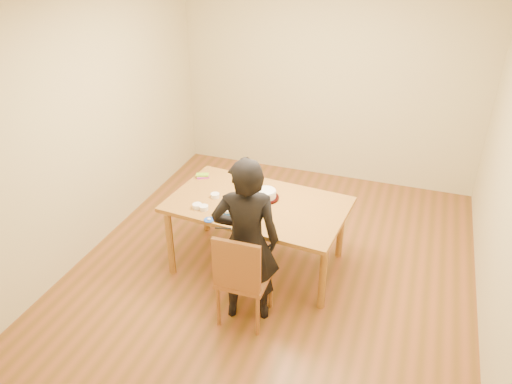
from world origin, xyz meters
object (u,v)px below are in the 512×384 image
(dining_chair, at_px, (245,277))
(person, at_px, (246,242))
(dining_table, at_px, (258,205))
(cake, at_px, (266,194))
(cake_plate, at_px, (266,198))

(dining_chair, distance_m, person, 0.35)
(dining_table, xyz_separation_m, cake, (0.05, 0.11, 0.07))
(dining_chair, bearing_deg, cake_plate, 95.50)
(dining_table, height_order, cake, cake)
(cake_plate, bearing_deg, cake, 0.00)
(cake, height_order, person, person)
(cake, bearing_deg, cake_plate, 0.00)
(cake, xyz_separation_m, person, (0.10, -0.84, -0.01))
(cake_plate, bearing_deg, dining_table, -114.81)
(cake_plate, height_order, person, person)
(dining_chair, distance_m, cake_plate, 0.94)
(cake_plate, xyz_separation_m, cake, (0.00, 0.00, 0.04))
(cake, bearing_deg, dining_chair, -83.48)
(dining_table, relative_size, cake_plate, 6.54)
(cake, bearing_deg, dining_table, -114.81)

